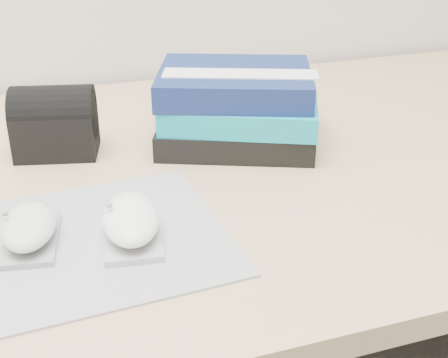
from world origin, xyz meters
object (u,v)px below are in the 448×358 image
object	(u,v)px
mouse_front	(131,221)
mouse_rear	(29,228)
pouch	(55,122)
desk	(216,267)
book_stack	(237,107)

from	to	relation	value
mouse_front	mouse_rear	bearing A→B (deg)	167.29
pouch	mouse_rear	bearing A→B (deg)	-101.99
mouse_front	desk	bearing A→B (deg)	53.61
mouse_rear	book_stack	xyz separation A→B (m)	(0.32, 0.21, 0.03)
mouse_rear	pouch	world-z (taller)	pouch
book_stack	pouch	size ratio (longest dim) A/B	2.17
pouch	desk	bearing A→B (deg)	-7.80
mouse_front	pouch	size ratio (longest dim) A/B	0.94
desk	pouch	bearing A→B (deg)	172.20
mouse_rear	book_stack	distance (m)	0.38
desk	mouse_front	size ratio (longest dim) A/B	12.95
mouse_rear	pouch	xyz separation A→B (m)	(0.05, 0.25, 0.03)
mouse_front	book_stack	distance (m)	0.31
desk	book_stack	bearing A→B (deg)	-16.22
desk	pouch	xyz separation A→B (m)	(-0.23, 0.03, 0.28)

